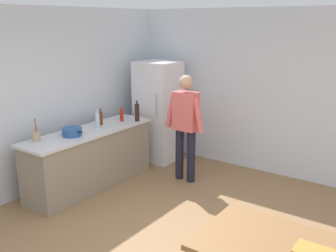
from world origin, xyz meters
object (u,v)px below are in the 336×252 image
(cooking_pot, at_px, (72,132))
(bottle_wine_dark, at_px, (137,112))
(bottle_beer_brown, at_px, (101,118))
(utensil_jar, at_px, (36,136))
(refrigerator, at_px, (158,112))
(bottle_water_clear, at_px, (97,120))
(person, at_px, (186,121))
(bottle_sauce_red, at_px, (122,115))

(cooking_pot, relative_size, bottle_wine_dark, 1.18)
(bottle_beer_brown, bearing_deg, utensil_jar, -94.50)
(refrigerator, height_order, cooking_pot, refrigerator)
(bottle_wine_dark, xyz_separation_m, bottle_water_clear, (-0.23, -0.67, -0.02))
(person, bearing_deg, utensil_jar, -123.90)
(utensil_jar, distance_m, bottle_beer_brown, 1.15)
(cooking_pot, xyz_separation_m, bottle_wine_dark, (0.21, 1.19, 0.09))
(person, distance_m, bottle_beer_brown, 1.34)
(refrigerator, distance_m, bottle_water_clear, 1.42)
(person, xyz_separation_m, bottle_sauce_red, (-1.02, -0.34, 0.02))
(utensil_jar, height_order, bottle_water_clear, utensil_jar)
(bottle_water_clear, bearing_deg, bottle_wine_dark, 71.26)
(utensil_jar, bearing_deg, bottle_beer_brown, 85.50)
(cooking_pot, bearing_deg, bottle_wine_dark, 79.82)
(bottle_beer_brown, relative_size, bottle_water_clear, 0.87)
(refrigerator, distance_m, bottle_sauce_red, 0.90)
(bottle_wine_dark, bearing_deg, bottle_sauce_red, -143.40)
(refrigerator, xyz_separation_m, person, (0.95, -0.55, 0.08))
(bottle_sauce_red, height_order, bottle_beer_brown, bottle_beer_brown)
(cooking_pot, relative_size, bottle_beer_brown, 1.54)
(bottle_sauce_red, distance_m, bottle_water_clear, 0.52)
(bottle_beer_brown, bearing_deg, bottle_water_clear, -59.85)
(bottle_sauce_red, relative_size, bottle_beer_brown, 0.92)
(refrigerator, xyz_separation_m, bottle_wine_dark, (0.13, -0.74, 0.15))
(utensil_jar, xyz_separation_m, bottle_beer_brown, (0.09, 1.15, 0.03))
(bottle_wine_dark, relative_size, bottle_beer_brown, 1.31)
(person, height_order, bottle_water_clear, person)
(person, distance_m, bottle_water_clear, 1.36)
(refrigerator, bearing_deg, bottle_sauce_red, -94.73)
(utensil_jar, xyz_separation_m, bottle_wine_dark, (0.41, 1.65, 0.07))
(refrigerator, height_order, bottle_sauce_red, refrigerator)
(person, distance_m, bottle_sauce_red, 1.08)
(bottle_water_clear, bearing_deg, person, 39.39)
(cooking_pot, distance_m, utensil_jar, 0.50)
(bottle_water_clear, bearing_deg, cooking_pot, -88.43)
(bottle_water_clear, bearing_deg, bottle_sauce_red, 87.26)
(utensil_jar, bearing_deg, person, 56.10)
(person, bearing_deg, bottle_sauce_red, -161.58)
(utensil_jar, bearing_deg, refrigerator, 83.18)
(refrigerator, distance_m, utensil_jar, 2.41)
(refrigerator, xyz_separation_m, cooking_pot, (-0.08, -1.93, 0.06))
(cooking_pot, distance_m, bottle_water_clear, 0.52)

